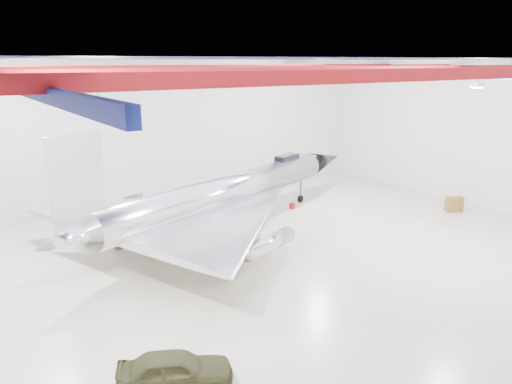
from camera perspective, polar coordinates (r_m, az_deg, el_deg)
floor at (r=28.65m, az=0.13°, el=-7.62°), size 40.00×40.00×0.00m
wall_back at (r=40.23m, az=-11.82°, el=6.74°), size 40.00×0.00×40.00m
wall_right at (r=41.42m, az=24.02°, el=6.00°), size 0.00×30.00×30.00m
ceiling at (r=26.48m, az=0.14°, el=14.95°), size 40.00×40.00×0.00m
ceiling_structure at (r=26.49m, az=0.14°, el=13.49°), size 39.50×29.50×1.08m
jet_aircraft at (r=32.07m, az=-3.51°, el=-0.41°), size 27.24×20.59×7.70m
jeep at (r=18.32m, az=-9.25°, el=-19.48°), size 4.28×3.10×1.35m
desk at (r=39.97m, az=21.71°, el=-1.30°), size 1.36×1.07×1.12m
crate_ply at (r=29.34m, az=-11.00°, el=-6.99°), size 0.62×0.57×0.35m
toolbox_red at (r=34.59m, az=-13.31°, el=-3.79°), size 0.46×0.41×0.27m
engine_drum at (r=31.88m, az=2.36°, el=-4.83°), size 0.62×0.62×0.45m
parts_bin at (r=34.79m, az=-2.99°, el=-3.21°), size 0.53×0.43×0.36m
crate_small at (r=31.06m, az=-15.46°, el=-6.10°), size 0.45×0.39×0.27m
tool_chest at (r=38.09m, az=4.16°, el=-1.58°), size 0.57×0.57×0.42m
oil_barrel at (r=32.36m, az=-9.94°, el=-4.84°), size 0.55×0.46×0.35m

